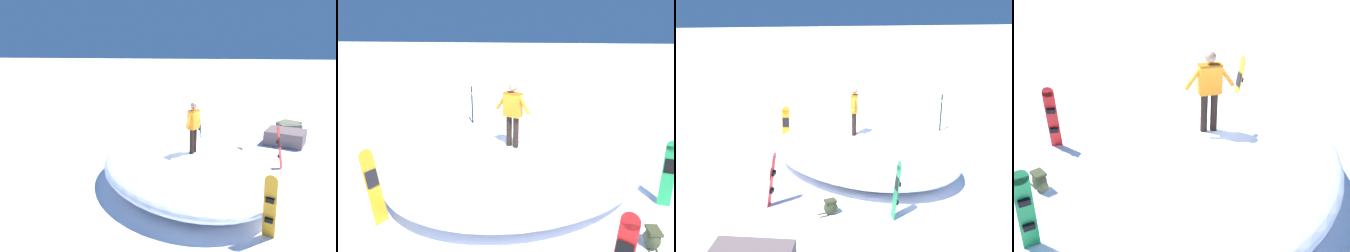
{
  "view_description": "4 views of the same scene",
  "coord_description": "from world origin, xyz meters",
  "views": [
    {
      "loc": [
        9.5,
        0.75,
        4.38
      ],
      "look_at": [
        0.52,
        -0.89,
        2.07
      ],
      "focal_mm": 33.02,
      "sensor_mm": 36.0,
      "label": 1
    },
    {
      "loc": [
        -1.05,
        6.13,
        3.87
      ],
      "look_at": [
        0.43,
        -0.28,
        1.64
      ],
      "focal_mm": 29.17,
      "sensor_mm": 36.0,
      "label": 2
    },
    {
      "loc": [
        -11.66,
        3.49,
        5.24
      ],
      "look_at": [
        0.36,
        0.18,
        1.45
      ],
      "focal_mm": 40.62,
      "sensor_mm": 36.0,
      "label": 3
    },
    {
      "loc": [
        -4.5,
        -6.22,
        5.22
      ],
      "look_at": [
        -0.37,
        -0.09,
        1.41
      ],
      "focal_mm": 46.82,
      "sensor_mm": 36.0,
      "label": 4
    }
  ],
  "objects": [
    {
      "name": "snow_mound",
      "position": [
        0.06,
        -0.4,
        0.58
      ],
      "size": [
        8.56,
        8.12,
        1.16
      ],
      "primitive_type": "ellipsoid",
      "rotation": [
        0.0,
        0.0,
        0.61
      ],
      "color": "white",
      "rests_on": "ground"
    },
    {
      "name": "backpack_near",
      "position": [
        -2.8,
        1.42,
        0.22
      ],
      "size": [
        0.32,
        0.56,
        0.43
      ],
      "color": "#383D23",
      "rests_on": "ground"
    },
    {
      "name": "trail_marker_pole",
      "position": [
        3.09,
        -5.09,
        0.89
      ],
      "size": [
        0.1,
        0.1,
        1.69
      ],
      "color": "black",
      "rests_on": "ground"
    },
    {
      "name": "snowboard_secondary_upright",
      "position": [
        -3.45,
        -0.18,
        0.83
      ],
      "size": [
        0.3,
        0.2,
        1.61
      ],
      "color": "#1E8C47",
      "rests_on": "ground"
    },
    {
      "name": "snowboarder_standing",
      "position": [
        0.23,
        -0.14,
        2.09
      ],
      "size": [
        0.96,
        0.43,
        1.63
      ],
      "color": "black",
      "rests_on": "snow_mound"
    },
    {
      "name": "ground",
      "position": [
        0.0,
        0.0,
        0.0
      ],
      "size": [
        240.0,
        240.0,
        0.0
      ],
      "primitive_type": "plane",
      "color": "white"
    },
    {
      "name": "snowboard_tertiary_upright",
      "position": [
        2.77,
        1.9,
        0.86
      ],
      "size": [
        0.33,
        0.36,
        1.66
      ],
      "color": "orange",
      "rests_on": "ground"
    }
  ]
}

